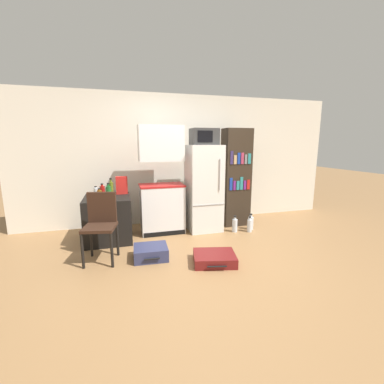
# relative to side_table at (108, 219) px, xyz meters

# --- Properties ---
(ground_plane) EXTENTS (24.00, 24.00, 0.00)m
(ground_plane) POSITION_rel_side_table_xyz_m (1.27, -1.22, -0.36)
(ground_plane) COLOR olive
(wall_back) EXTENTS (6.40, 0.10, 2.50)m
(wall_back) POSITION_rel_side_table_xyz_m (1.47, 0.78, 0.89)
(wall_back) COLOR silver
(wall_back) RESTS_ON ground_plane
(side_table) EXTENTS (0.72, 0.76, 0.73)m
(side_table) POSITION_rel_side_table_xyz_m (0.00, 0.00, 0.00)
(side_table) COLOR black
(side_table) RESTS_ON ground_plane
(kitchen_hutch) EXTENTS (0.76, 0.48, 1.87)m
(kitchen_hutch) POSITION_rel_side_table_xyz_m (0.91, 0.15, 0.49)
(kitchen_hutch) COLOR white
(kitchen_hutch) RESTS_ON ground_plane
(refrigerator) EXTENTS (0.59, 0.60, 1.55)m
(refrigerator) POSITION_rel_side_table_xyz_m (1.67, 0.09, 0.41)
(refrigerator) COLOR silver
(refrigerator) RESTS_ON ground_plane
(microwave) EXTENTS (0.46, 0.37, 0.28)m
(microwave) POSITION_rel_side_table_xyz_m (1.67, 0.09, 1.32)
(microwave) COLOR #333333
(microwave) RESTS_ON refrigerator
(bookshelf) EXTENTS (0.51, 0.36, 1.85)m
(bookshelf) POSITION_rel_side_table_xyz_m (2.36, 0.21, 0.56)
(bookshelf) COLOR #2D2319
(bookshelf) RESTS_ON ground_plane
(bottle_ketchup_red) EXTENTS (0.08, 0.08, 0.20)m
(bottle_ketchup_red) POSITION_rel_side_table_xyz_m (-0.07, 0.15, 0.45)
(bottle_ketchup_red) COLOR #AD1914
(bottle_ketchup_red) RESTS_ON side_table
(bottle_green_tall) EXTENTS (0.08, 0.08, 0.25)m
(bottle_green_tall) POSITION_rel_side_table_xyz_m (0.04, -0.15, 0.47)
(bottle_green_tall) COLOR #1E6028
(bottle_green_tall) RESTS_ON side_table
(bottle_olive_oil) EXTENTS (0.07, 0.07, 0.31)m
(bottle_olive_oil) POSITION_rel_side_table_xyz_m (0.07, -0.05, 0.49)
(bottle_olive_oil) COLOR #566619
(bottle_olive_oil) RESTS_ON side_table
(bottle_amber_beer) EXTENTS (0.08, 0.08, 0.16)m
(bottle_amber_beer) POSITION_rel_side_table_xyz_m (-0.11, -0.07, 0.43)
(bottle_amber_beer) COLOR brown
(bottle_amber_beer) RESTS_ON side_table
(bottle_clear_short) EXTENTS (0.08, 0.08, 0.15)m
(bottle_clear_short) POSITION_rel_side_table_xyz_m (-0.18, 0.22, 0.43)
(bottle_clear_short) COLOR silver
(bottle_clear_short) RESTS_ON side_table
(bowl) EXTENTS (0.18, 0.18, 0.05)m
(bowl) POSITION_rel_side_table_xyz_m (-0.12, -0.28, 0.39)
(bowl) COLOR silver
(bowl) RESTS_ON side_table
(cereal_box) EXTENTS (0.19, 0.07, 0.30)m
(cereal_box) POSITION_rel_side_table_xyz_m (0.24, 0.19, 0.51)
(cereal_box) COLOR red
(cereal_box) RESTS_ON side_table
(chair) EXTENTS (0.47, 0.47, 0.92)m
(chair) POSITION_rel_side_table_xyz_m (-0.06, -0.73, 0.19)
(chair) COLOR black
(chair) RESTS_ON ground_plane
(suitcase_large_flat) EXTENTS (0.48, 0.44, 0.17)m
(suitcase_large_flat) POSITION_rel_side_table_xyz_m (0.58, -0.89, -0.28)
(suitcase_large_flat) COLOR navy
(suitcase_large_flat) RESTS_ON ground_plane
(suitcase_small_flat) EXTENTS (0.63, 0.55, 0.13)m
(suitcase_small_flat) POSITION_rel_side_table_xyz_m (1.38, -1.27, -0.30)
(suitcase_small_flat) COLOR maroon
(suitcase_small_flat) RESTS_ON ground_plane
(water_bottle_front) EXTENTS (0.08, 0.08, 0.29)m
(water_bottle_front) POSITION_rel_side_table_xyz_m (2.42, -0.29, -0.24)
(water_bottle_front) COLOR silver
(water_bottle_front) RESTS_ON ground_plane
(water_bottle_middle) EXTENTS (0.10, 0.10, 0.30)m
(water_bottle_middle) POSITION_rel_side_table_xyz_m (2.50, -0.18, -0.24)
(water_bottle_middle) COLOR silver
(water_bottle_middle) RESTS_ON ground_plane
(water_bottle_back) EXTENTS (0.09, 0.09, 0.30)m
(water_bottle_back) POSITION_rel_side_table_xyz_m (2.16, -0.22, -0.24)
(water_bottle_back) COLOR silver
(water_bottle_back) RESTS_ON ground_plane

